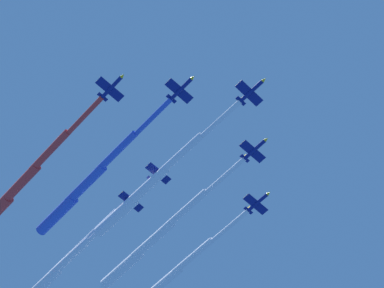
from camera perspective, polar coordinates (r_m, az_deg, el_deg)
name	(u,v)px	position (r m, az deg, el deg)	size (l,w,h in m)	color
jet_lead	(146,188)	(182.25, -4.34, -4.14)	(36.15, 66.42, 3.91)	navy
jet_port_inner	(151,242)	(195.91, -3.87, -9.21)	(39.07, 69.51, 3.85)	navy
jet_starboard_inner	(85,186)	(185.74, -10.12, -3.92)	(36.68, 66.01, 3.83)	navy
jet_port_mid	(161,285)	(208.51, -2.95, -13.18)	(39.24, 68.53, 3.90)	navy
jet_starboard_mid	(19,186)	(191.42, -16.03, -3.82)	(37.17, 67.85, 3.83)	navy
jet_port_outer	(68,260)	(208.24, -11.68, -10.68)	(39.67, 70.73, 3.88)	navy
jet_starboard_outer	(39,287)	(216.88, -14.25, -12.98)	(40.70, 74.40, 3.90)	navy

